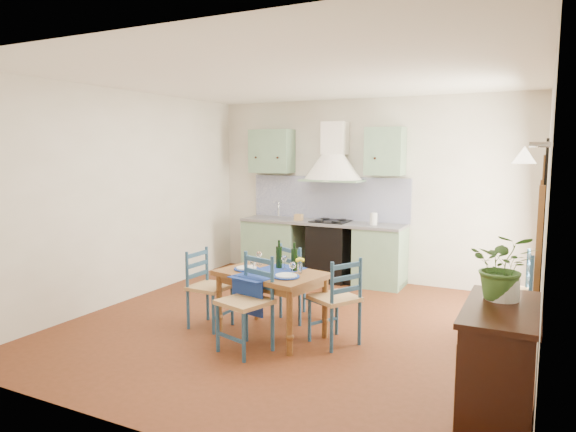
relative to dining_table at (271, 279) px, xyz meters
The scene contains 13 objects.
floor 0.74m from the dining_table, 74.88° to the left, with size 5.00×5.00×0.00m, color #4C2410.
back_wall 2.72m from the dining_table, 97.84° to the left, with size 5.00×0.96×2.80m.
right_wall 2.77m from the dining_table, 14.14° to the left, with size 0.26×5.00×2.80m.
left_wall 2.55m from the dining_table, behind, with size 0.04×5.00×2.80m, color silver.
ceiling 2.21m from the dining_table, 74.88° to the left, with size 5.00×5.00×0.01m, color white.
dining_table is the anchor object (origin of this frame).
chair_near 0.49m from the dining_table, 92.27° to the right, with size 0.56×0.56×0.97m.
chair_far 0.66m from the dining_table, 86.46° to the left, with size 0.57×0.57×0.91m.
chair_left 0.81m from the dining_table, behind, with size 0.43×0.43×0.89m.
chair_right 0.74m from the dining_table, ahead, with size 0.59×0.59×0.93m.
chair_spare 2.59m from the dining_table, 25.64° to the left, with size 0.49×0.49×0.95m.
sideboard 2.56m from the dining_table, 22.79° to the right, with size 0.50×1.05×0.94m.
potted_plant 2.54m from the dining_table, 19.18° to the right, with size 0.44×0.38×0.49m, color #396328.
Camera 1 is at (2.48, -5.12, 2.01)m, focal length 32.00 mm.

